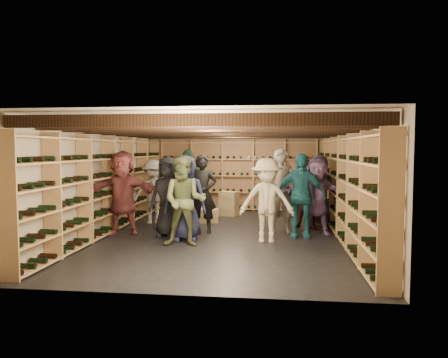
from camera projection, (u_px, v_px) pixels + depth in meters
name	position (u px, v px, depth m)	size (l,w,h in m)	color
ground	(223.00, 234.00, 9.54)	(8.00, 8.00, 0.00)	black
walls	(223.00, 180.00, 9.45)	(5.52, 8.02, 2.40)	tan
ceiling	(223.00, 124.00, 9.37)	(5.50, 8.00, 0.01)	beige
ceiling_joists	(223.00, 131.00, 9.38)	(5.40, 7.12, 0.18)	black
wine_rack_left	(109.00, 184.00, 9.76)	(0.32, 7.50, 2.15)	tan
wine_rack_right	(344.00, 187.00, 9.16)	(0.32, 7.50, 2.15)	tan
wine_rack_back	(238.00, 175.00, 13.26)	(4.70, 0.30, 2.15)	tan
crate_stack_left	(228.00, 204.00, 12.20)	(0.59, 0.49, 0.68)	tan
crate_stack_right	(208.00, 216.00, 11.06)	(0.56, 0.43, 0.34)	tan
crate_loose	(270.00, 212.00, 12.26)	(0.50, 0.33, 0.17)	tan
person_0	(168.00, 197.00, 9.29)	(0.83, 0.54, 1.70)	black
person_1	(203.00, 194.00, 9.67)	(0.64, 0.42, 1.75)	black
person_2	(185.00, 201.00, 8.36)	(0.85, 0.66, 1.74)	#535D36
person_3	(267.00, 200.00, 8.73)	(1.09, 0.63, 1.68)	beige
person_4	(300.00, 195.00, 9.19)	(1.04, 0.43, 1.78)	#206976
person_5	(123.00, 192.00, 9.52)	(1.70, 0.54, 1.84)	brown
person_6	(185.00, 198.00, 8.90)	(0.86, 0.56, 1.75)	#1B1E3F
person_7	(282.00, 191.00, 9.71)	(0.68, 0.45, 1.87)	gray
person_8	(308.00, 195.00, 10.08)	(0.79, 0.61, 1.62)	#492119
person_9	(153.00, 192.00, 10.91)	(1.03, 0.59, 1.59)	#B7B1A6
person_10	(188.00, 187.00, 10.88)	(1.09, 0.45, 1.86)	#224531
person_11	(317.00, 195.00, 9.54)	(1.58, 0.50, 1.70)	slate
person_12	(319.00, 191.00, 10.51)	(0.85, 0.55, 1.73)	#36353B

